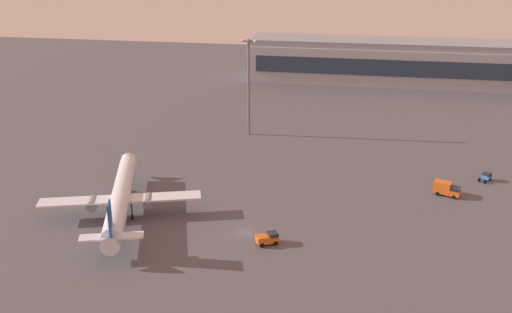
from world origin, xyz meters
TOP-DOWN VIEW (x-y plane):
  - ground_plane at (0.00, 0.00)m, footprint 416.00×416.00m
  - terminal_building at (49.00, 134.26)m, footprint 144.59×22.40m
  - airplane_far_stand at (-26.39, 2.64)m, footprint 32.15×40.89m
  - catering_truck at (40.39, 25.06)m, footprint 6.11×4.16m
  - cargo_loader at (5.02, -3.69)m, footprint 4.57×3.71m
  - pushback_tug at (50.67, 35.28)m, footprint 3.37×3.50m
  - apron_light_west at (-10.81, 59.20)m, footprint 4.80×0.90m

SIDE VIEW (x-z plane):
  - ground_plane at x=0.00m, z-range 0.00..0.00m
  - pushback_tug at x=50.67m, z-range 0.04..2.09m
  - cargo_loader at x=5.02m, z-range 0.05..2.30m
  - catering_truck at x=40.39m, z-range 0.05..3.10m
  - airplane_far_stand at x=-26.39m, z-range -1.31..9.43m
  - terminal_building at x=49.00m, z-range -0.11..16.29m
  - apron_light_west at x=-10.81m, z-range 1.86..29.41m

